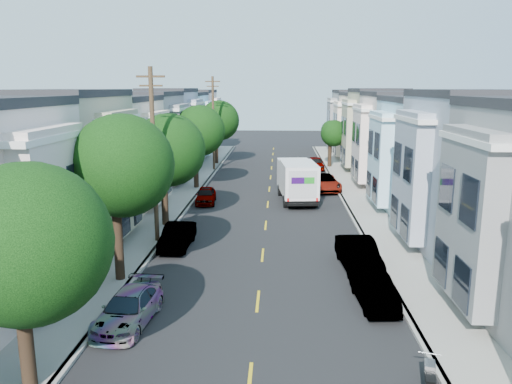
{
  "coord_description": "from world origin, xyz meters",
  "views": [
    {
      "loc": [
        0.86,
        -25.97,
        9.03
      ],
      "look_at": [
        -0.66,
        6.36,
        2.2
      ],
      "focal_mm": 35.0,
      "sensor_mm": 36.0,
      "label": 1
    }
  ],
  "objects_px": {
    "fedex_truck": "(297,179)",
    "tree_e": "(218,121)",
    "tree_b": "(120,166)",
    "utility_pole_near": "(154,156)",
    "tree_d": "(198,131)",
    "parked_left_b": "(129,309)",
    "parked_right_a": "(374,291)",
    "tree_c": "(167,150)",
    "parked_right_b": "(359,255)",
    "tree_a": "(26,244)",
    "lead_sedan": "(291,177)",
    "tree_far_r": "(333,134)",
    "parked_right_c": "(325,183)",
    "parked_left_c": "(177,237)",
    "motorcycle": "(429,380)",
    "parked_left_d": "(206,196)",
    "utility_pole_far": "(213,124)",
    "parked_right_d": "(316,163)"
  },
  "relations": [
    {
      "from": "fedex_truck",
      "to": "tree_e",
      "type": "bearing_deg",
      "value": 108.68
    },
    {
      "from": "tree_b",
      "to": "utility_pole_near",
      "type": "bearing_deg",
      "value": 89.98
    },
    {
      "from": "tree_e",
      "to": "tree_d",
      "type": "bearing_deg",
      "value": -90.0
    },
    {
      "from": "parked_left_b",
      "to": "parked_right_a",
      "type": "bearing_deg",
      "value": 17.42
    },
    {
      "from": "tree_c",
      "to": "parked_right_b",
      "type": "relative_size",
      "value": 1.62
    },
    {
      "from": "tree_e",
      "to": "parked_right_b",
      "type": "distance_m",
      "value": 36.47
    },
    {
      "from": "tree_a",
      "to": "lead_sedan",
      "type": "relative_size",
      "value": 1.77
    },
    {
      "from": "tree_e",
      "to": "tree_far_r",
      "type": "relative_size",
      "value": 1.4
    },
    {
      "from": "tree_d",
      "to": "tree_far_r",
      "type": "relative_size",
      "value": 1.39
    },
    {
      "from": "parked_right_a",
      "to": "parked_right_c",
      "type": "xyz_separation_m",
      "value": [
        0.0,
        23.84,
        0.09
      ]
    },
    {
      "from": "tree_c",
      "to": "fedex_truck",
      "type": "bearing_deg",
      "value": 42.72
    },
    {
      "from": "tree_b",
      "to": "parked_left_c",
      "type": "xyz_separation_m",
      "value": [
        1.4,
        5.11,
        -4.85
      ]
    },
    {
      "from": "lead_sedan",
      "to": "motorcycle",
      "type": "bearing_deg",
      "value": -85.08
    },
    {
      "from": "parked_left_c",
      "to": "parked_left_d",
      "type": "xyz_separation_m",
      "value": [
        0.0,
        11.17,
        -0.04
      ]
    },
    {
      "from": "tree_a",
      "to": "tree_c",
      "type": "bearing_deg",
      "value": 90.0
    },
    {
      "from": "parked_left_d",
      "to": "utility_pole_far",
      "type": "bearing_deg",
      "value": 90.95
    },
    {
      "from": "tree_c",
      "to": "tree_e",
      "type": "distance_m",
      "value": 27.05
    },
    {
      "from": "tree_e",
      "to": "parked_right_a",
      "type": "bearing_deg",
      "value": -73.85
    },
    {
      "from": "tree_c",
      "to": "utility_pole_far",
      "type": "relative_size",
      "value": 0.74
    },
    {
      "from": "tree_d",
      "to": "fedex_truck",
      "type": "relative_size",
      "value": 1.11
    },
    {
      "from": "tree_far_r",
      "to": "motorcycle",
      "type": "xyz_separation_m",
      "value": [
        -1.5,
        -43.09,
        -3.38
      ]
    },
    {
      "from": "utility_pole_far",
      "to": "lead_sedan",
      "type": "distance_m",
      "value": 11.93
    },
    {
      "from": "tree_b",
      "to": "parked_left_d",
      "type": "bearing_deg",
      "value": 85.08
    },
    {
      "from": "utility_pole_near",
      "to": "parked_right_b",
      "type": "relative_size",
      "value": 2.19
    },
    {
      "from": "tree_far_r",
      "to": "parked_right_a",
      "type": "xyz_separation_m",
      "value": [
        -1.99,
        -36.87,
        -3.23
      ]
    },
    {
      "from": "tree_a",
      "to": "parked_right_c",
      "type": "distance_m",
      "value": 32.7
    },
    {
      "from": "parked_left_d",
      "to": "parked_right_d",
      "type": "relative_size",
      "value": 0.91
    },
    {
      "from": "parked_right_c",
      "to": "motorcycle",
      "type": "distance_m",
      "value": 30.06
    },
    {
      "from": "tree_c",
      "to": "utility_pole_far",
      "type": "height_order",
      "value": "utility_pole_far"
    },
    {
      "from": "parked_left_d",
      "to": "fedex_truck",
      "type": "bearing_deg",
      "value": 5.47
    },
    {
      "from": "tree_a",
      "to": "tree_e",
      "type": "height_order",
      "value": "tree_e"
    },
    {
      "from": "utility_pole_far",
      "to": "parked_left_b",
      "type": "bearing_deg",
      "value": -87.79
    },
    {
      "from": "parked_left_c",
      "to": "utility_pole_near",
      "type": "bearing_deg",
      "value": 147.28
    },
    {
      "from": "tree_b",
      "to": "utility_pole_far",
      "type": "bearing_deg",
      "value": 90.0
    },
    {
      "from": "parked_left_b",
      "to": "parked_right_c",
      "type": "distance_m",
      "value": 27.79
    },
    {
      "from": "motorcycle",
      "to": "tree_d",
      "type": "bearing_deg",
      "value": 124.81
    },
    {
      "from": "motorcycle",
      "to": "parked_right_a",
      "type": "bearing_deg",
      "value": 108.21
    },
    {
      "from": "parked_left_b",
      "to": "parked_right_b",
      "type": "height_order",
      "value": "parked_right_b"
    },
    {
      "from": "parked_left_c",
      "to": "parked_right_c",
      "type": "height_order",
      "value": "parked_right_c"
    },
    {
      "from": "parked_left_c",
      "to": "parked_right_d",
      "type": "distance_m",
      "value": 29.73
    },
    {
      "from": "fedex_truck",
      "to": "lead_sedan",
      "type": "height_order",
      "value": "fedex_truck"
    },
    {
      "from": "parked_left_b",
      "to": "parked_left_c",
      "type": "height_order",
      "value": "parked_left_c"
    },
    {
      "from": "tree_far_r",
      "to": "utility_pole_far",
      "type": "height_order",
      "value": "utility_pole_far"
    },
    {
      "from": "tree_e",
      "to": "parked_right_b",
      "type": "bearing_deg",
      "value": -71.98
    },
    {
      "from": "tree_far_r",
      "to": "parked_left_b",
      "type": "relative_size",
      "value": 1.28
    },
    {
      "from": "tree_a",
      "to": "parked_right_a",
      "type": "height_order",
      "value": "tree_a"
    },
    {
      "from": "parked_left_c",
      "to": "tree_d",
      "type": "bearing_deg",
      "value": 96.14
    },
    {
      "from": "tree_far_r",
      "to": "parked_right_c",
      "type": "relative_size",
      "value": 1.04
    },
    {
      "from": "tree_d",
      "to": "lead_sedan",
      "type": "height_order",
      "value": "tree_d"
    },
    {
      "from": "parked_right_a",
      "to": "tree_c",
      "type": "bearing_deg",
      "value": 129.81
    }
  ]
}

